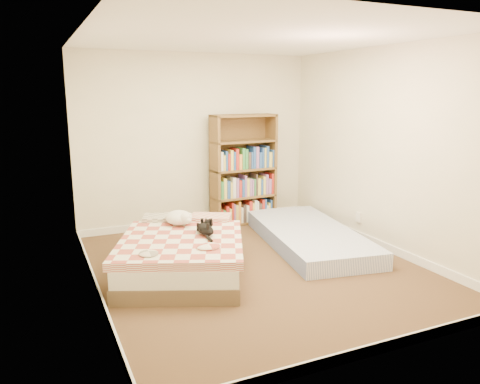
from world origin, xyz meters
name	(u,v)px	position (x,y,z in m)	size (l,w,h in m)	color
room	(257,163)	(0.00, 0.00, 1.20)	(3.51, 4.01, 2.51)	#4A3120
bed	(182,252)	(-0.79, 0.25, 0.21)	(1.81, 2.09, 0.47)	brown
bookshelf	(243,184)	(0.65, 1.79, 0.59)	(1.00, 0.38, 1.63)	brown
floor_mattress	(309,236)	(1.00, 0.49, 0.10)	(1.03, 2.30, 0.21)	#7181BD
black_cat	(204,228)	(-0.55, 0.18, 0.48)	(0.31, 0.58, 0.13)	black
white_dog	(180,218)	(-0.69, 0.64, 0.51)	(0.43, 0.45, 0.17)	silver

